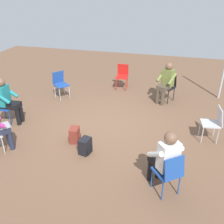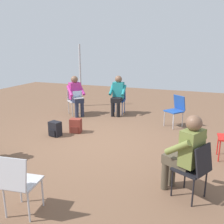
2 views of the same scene
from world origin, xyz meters
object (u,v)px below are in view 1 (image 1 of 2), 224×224
(chair_west, at_px, (122,75))
(backpack_near_laptop_user, at_px, (85,147))
(chair_northeast, at_px, (169,172))
(chair_south, at_px, (3,105))
(chair_northwest, at_px, (168,85))
(chair_southwest, at_px, (60,83))
(backpack_by_empty_chair, at_px, (75,136))
(chair_north, at_px, (214,122))
(person_in_olive, at_px, (166,81))
(person_in_teal, at_px, (7,99))
(person_in_white, at_px, (165,157))

(chair_west, height_order, backpack_near_laptop_user, chair_west)
(chair_northeast, distance_m, chair_south, 4.63)
(chair_northwest, bearing_deg, chair_west, 6.67)
(chair_northeast, relative_size, chair_west, 1.00)
(chair_southwest, height_order, backpack_by_empty_chair, chair_southwest)
(chair_north, height_order, backpack_by_empty_chair, chair_north)
(chair_southwest, distance_m, person_in_olive, 3.33)
(person_in_teal, relative_size, backpack_near_laptop_user, 3.44)
(person_in_olive, distance_m, backpack_near_laptop_user, 3.53)
(chair_north, height_order, chair_west, same)
(chair_southwest, bearing_deg, chair_west, 163.93)
(person_in_olive, bearing_deg, person_in_teal, 59.62)
(chair_north, distance_m, person_in_white, 2.14)
(chair_south, height_order, chair_west, same)
(chair_southwest, relative_size, chair_west, 1.00)
(chair_northeast, bearing_deg, chair_north, 27.83)
(chair_north, height_order, backpack_near_laptop_user, chair_north)
(person_in_teal, distance_m, backpack_near_laptop_user, 2.57)
(chair_southwest, relative_size, backpack_near_laptop_user, 2.36)
(chair_northwest, relative_size, person_in_white, 0.69)
(chair_northeast, relative_size, person_in_white, 0.69)
(chair_northeast, relative_size, backpack_by_empty_chair, 2.36)
(chair_north, bearing_deg, backpack_near_laptop_user, 108.02)
(chair_north, xyz_separation_m, backpack_by_empty_chair, (0.91, -3.10, -0.34))
(chair_north, bearing_deg, chair_northwest, 22.54)
(chair_northwest, distance_m, backpack_near_laptop_user, 3.67)
(chair_south, bearing_deg, chair_north, 90.19)
(chair_west, bearing_deg, backpack_by_empty_chair, 81.66)
(person_in_olive, bearing_deg, chair_south, 58.71)
(backpack_near_laptop_user, relative_size, backpack_by_empty_chair, 1.00)
(chair_north, height_order, chair_southwest, same)
(chair_southwest, relative_size, person_in_white, 0.69)
(chair_northeast, relative_size, person_in_teal, 0.69)
(backpack_near_laptop_user, bearing_deg, chair_west, -178.78)
(chair_north, relative_size, chair_south, 1.00)
(chair_southwest, distance_m, person_in_teal, 1.98)
(chair_northwest, xyz_separation_m, backpack_near_laptop_user, (3.32, -1.53, -0.34))
(chair_northeast, height_order, person_in_olive, person_in_olive)
(backpack_by_empty_chair, bearing_deg, chair_southwest, -148.09)
(person_in_teal, relative_size, person_in_white, 1.00)
(chair_northeast, xyz_separation_m, person_in_teal, (-1.52, -4.21, 0.20))
(chair_south, distance_m, backpack_by_empty_chair, 2.23)
(chair_northeast, distance_m, chair_west, 5.06)
(chair_southwest, height_order, backpack_near_laptop_user, chair_southwest)
(person_in_olive, bearing_deg, chair_southwest, 36.69)
(person_in_white, height_order, person_in_olive, same)
(backpack_near_laptop_user, bearing_deg, chair_northeast, 67.56)
(chair_northeast, distance_m, backpack_near_laptop_user, 1.99)
(chair_northeast, distance_m, person_in_teal, 4.48)
(person_in_white, bearing_deg, chair_southwest, 98.82)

